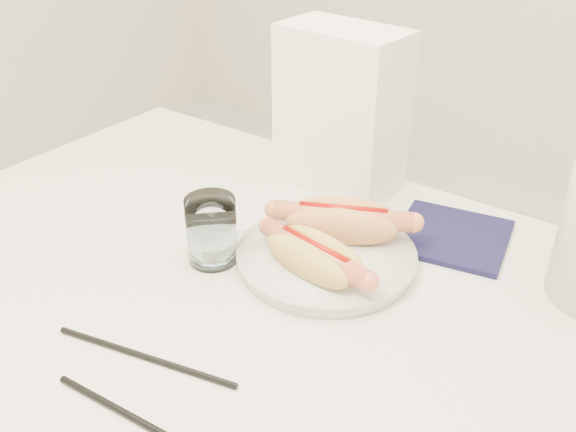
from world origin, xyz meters
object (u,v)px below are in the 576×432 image
Objects in this scene: table at (265,333)px; napkin_box at (341,110)px; hotdog_right at (315,257)px; hotdog_left at (343,221)px; plate at (326,259)px; water_glass at (212,230)px.

table is 0.39m from napkin_box.
napkin_box is at bearing 106.06° from table.
hotdog_right is 0.68× the size of napkin_box.
hotdog_left reaches higher than table.
plate reaches higher than table.
plate is at bearing -57.42° from napkin_box.
hotdog_left is at bearing 83.29° from table.
table is at bearing -109.48° from hotdog_right.
hotdog_right is 0.15m from water_glass.
hotdog_left is 1.05× the size of hotdog_right.
hotdog_left is 1.97× the size of water_glass.
hotdog_left is (0.02, 0.16, 0.10)m from table.
napkin_box reaches higher than water_glass.
napkin_box reaches higher than hotdog_right.
napkin_box is (-0.09, 0.32, 0.19)m from table.
table is 0.12m from hotdog_right.
hotdog_left is at bearing 45.19° from water_glass.
hotdog_right is (0.01, -0.05, 0.03)m from plate.
table is 6.72× the size of hotdog_right.
water_glass is at bearing 166.54° from table.
water_glass is (-0.14, -0.04, 0.01)m from hotdog_right.
water_glass is at bearing -148.87° from plate.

